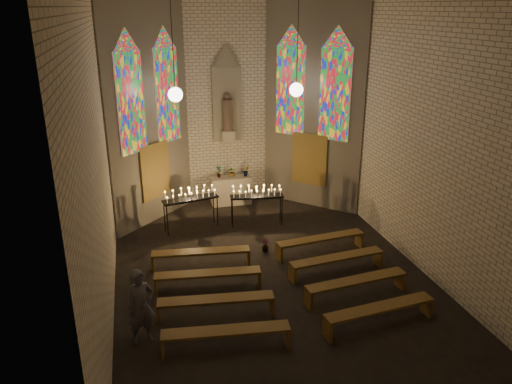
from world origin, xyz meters
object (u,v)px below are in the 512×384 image
votive_stand_left (190,196)px  votive_stand_right (257,194)px  visitor (141,307)px  altar (231,190)px  aisle_flower_pot (265,246)px

votive_stand_left → votive_stand_right: 2.10m
votive_stand_left → visitor: size_ratio=1.07×
altar → visitor: 8.06m
votive_stand_left → votive_stand_right: size_ratio=1.04×
votive_stand_left → votive_stand_right: (2.09, -0.19, -0.04)m
aisle_flower_pot → votive_stand_right: (0.22, 1.90, 0.89)m
votive_stand_left → altar: bearing=36.9°
altar → votive_stand_left: votive_stand_left is taller
altar → aisle_flower_pot: bearing=-86.9°
votive_stand_right → visitor: size_ratio=1.03×
aisle_flower_pot → votive_stand_left: (-1.87, 2.10, 0.93)m
votive_stand_right → aisle_flower_pot: bearing=-89.9°
altar → votive_stand_right: bearing=-77.9°
votive_stand_left → visitor: (-1.71, -5.47, -0.26)m
votive_stand_left → visitor: 5.73m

